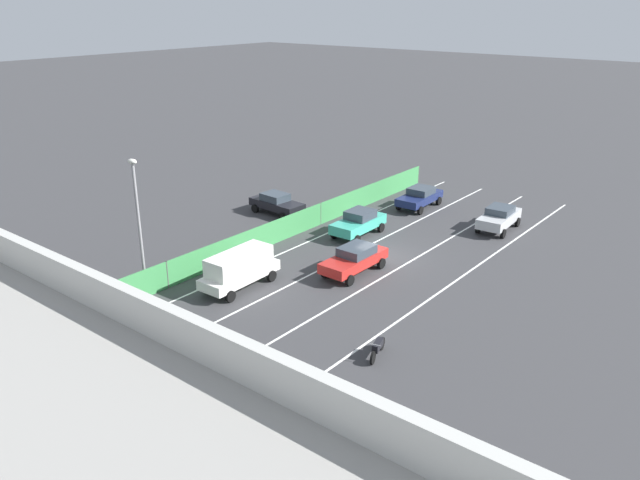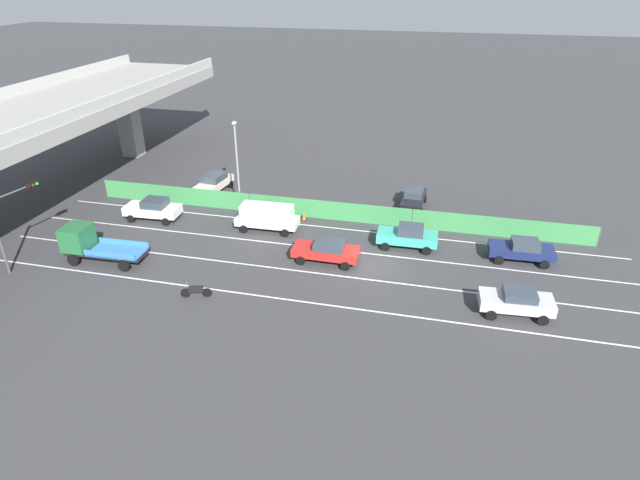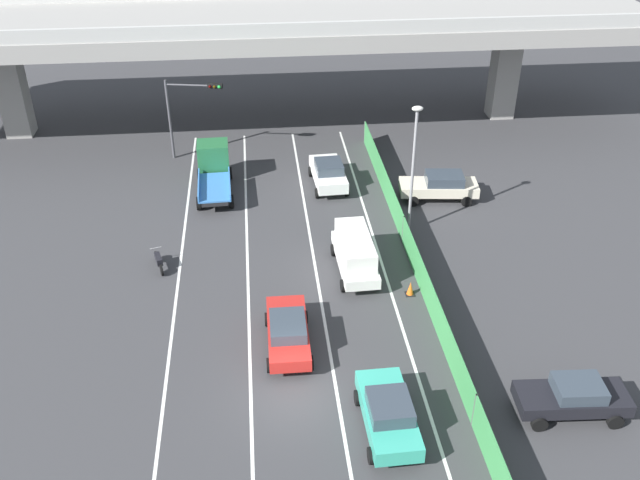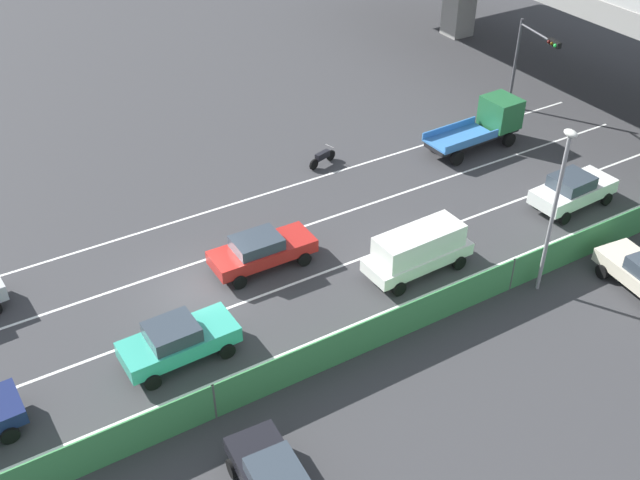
{
  "view_description": "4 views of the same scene",
  "coord_description": "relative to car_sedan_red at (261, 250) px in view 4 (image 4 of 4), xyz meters",
  "views": [
    {
      "loc": [
        -19.8,
        30.84,
        15.12
      ],
      "look_at": [
        1.84,
        3.9,
        1.87
      ],
      "focal_mm": 35.35,
      "sensor_mm": 36.0,
      "label": 1
    },
    {
      "loc": [
        -31.6,
        -4.11,
        18.52
      ],
      "look_at": [
        -0.93,
        3.27,
        2.11
      ],
      "focal_mm": 29.66,
      "sensor_mm": 36.0,
      "label": 2
    },
    {
      "loc": [
        -1.08,
        -21.24,
        20.63
      ],
      "look_at": [
        2.12,
        10.21,
        1.04
      ],
      "focal_mm": 39.49,
      "sensor_mm": 36.0,
      "label": 3
    },
    {
      "loc": [
        23.73,
        -8.34,
        20.15
      ],
      "look_at": [
        2.21,
        4.64,
        2.19
      ],
      "focal_mm": 41.91,
      "sensor_mm": 36.0,
      "label": 4
    }
  ],
  "objects": [
    {
      "name": "motorcycle",
      "position": [
        -6.31,
        6.95,
        -0.43
      ],
      "size": [
        0.77,
        1.9,
        0.93
      ],
      "color": "black",
      "rests_on": "ground"
    },
    {
      "name": "traffic_light",
      "position": [
        -5.25,
        20.34,
        3.04
      ],
      "size": [
        3.79,
        1.03,
        5.51
      ],
      "color": "#47474C",
      "rests_on": "ground"
    },
    {
      "name": "car_sedan_red",
      "position": [
        0.0,
        0.0,
        0.0
      ],
      "size": [
        2.03,
        4.65,
        1.6
      ],
      "color": "red",
      "rests_on": "ground"
    },
    {
      "name": "flatbed_truck_blue",
      "position": [
        -3.64,
        16.13,
        0.41
      ],
      "size": [
        2.35,
        5.71,
        2.54
      ],
      "color": "black",
      "rests_on": "ground"
    },
    {
      "name": "lane_line_right_edge",
      "position": [
        5.34,
        1.44,
        -0.89
      ],
      "size": [
        0.14,
        44.89,
        0.01
      ],
      "primitive_type": "cube",
      "color": "silver",
      "rests_on": "ground"
    },
    {
      "name": "lane_line_mid_right",
      "position": [
        1.81,
        1.44,
        -0.89
      ],
      "size": [
        0.14,
        44.89,
        0.01
      ],
      "primitive_type": "cube",
      "color": "silver",
      "rests_on": "ground"
    },
    {
      "name": "lane_line_left_edge",
      "position": [
        -5.26,
        1.44,
        -0.89
      ],
      "size": [
        0.14,
        44.89,
        0.01
      ],
      "primitive_type": "cube",
      "color": "silver",
      "rests_on": "ground"
    },
    {
      "name": "green_fence",
      "position": [
        6.87,
        1.44,
        -0.09
      ],
      "size": [
        0.1,
        40.99,
        1.59
      ],
      "color": "#3D8E4C",
      "rests_on": "ground"
    },
    {
      "name": "ground_plane",
      "position": [
        0.04,
        -3.0,
        -0.89
      ],
      "size": [
        300.0,
        300.0,
        0.0
      ],
      "primitive_type": "plane",
      "color": "#38383A"
    },
    {
      "name": "car_hatchback_white",
      "position": [
        3.51,
        15.33,
        0.06
      ],
      "size": [
        2.23,
        4.54,
        1.77
      ],
      "color": "silver",
      "rests_on": "ground"
    },
    {
      "name": "car_van_white",
      "position": [
        3.81,
        5.65,
        0.31
      ],
      "size": [
        2.08,
        4.94,
        2.1
      ],
      "color": "silver",
      "rests_on": "ground"
    },
    {
      "name": "street_lamp",
      "position": [
        7.42,
        9.34,
        3.63
      ],
      "size": [
        0.6,
        0.36,
        7.5
      ],
      "color": "gray",
      "rests_on": "ground"
    },
    {
      "name": "car_taxi_teal",
      "position": [
        3.5,
        -5.32,
        0.04
      ],
      "size": [
        2.11,
        4.42,
        1.72
      ],
      "color": "teal",
      "rests_on": "ground"
    },
    {
      "name": "lane_line_mid_left",
      "position": [
        -1.73,
        1.44,
        -0.89
      ],
      "size": [
        0.14,
        44.89,
        0.01
      ],
      "primitive_type": "cube",
      "color": "silver",
      "rests_on": "ground"
    },
    {
      "name": "traffic_cone",
      "position": [
        6.25,
        3.35,
        -0.55
      ],
      "size": [
        0.47,
        0.47,
        0.72
      ],
      "color": "orange",
      "rests_on": "ground"
    }
  ]
}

